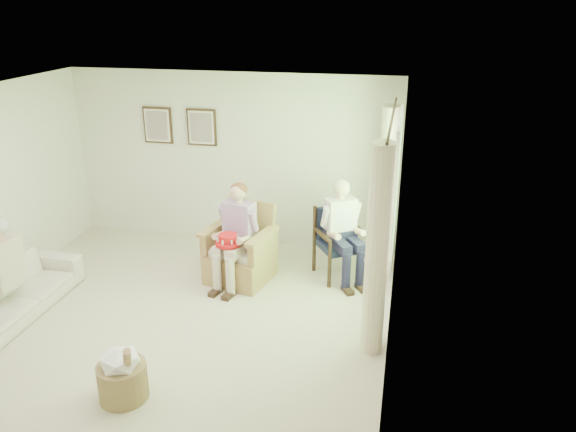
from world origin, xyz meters
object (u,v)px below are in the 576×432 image
(wood_armchair, at_px, (342,239))
(sofa, at_px, (12,293))
(wicker_armchair, at_px, (241,256))
(hatbox, at_px, (122,374))
(person_dark, at_px, (341,224))
(red_hat, at_px, (228,241))
(person_wicker, at_px, (237,229))

(wood_armchair, xyz_separation_m, sofa, (-3.73, -1.90, -0.23))
(wicker_armchair, distance_m, hatbox, 2.63)
(hatbox, bearing_deg, wicker_armchair, 81.33)
(wicker_armchair, relative_size, person_dark, 0.76)
(wood_armchair, relative_size, hatbox, 1.36)
(wicker_armchair, height_order, red_hat, wicker_armchair)
(person_wicker, distance_m, hatbox, 2.55)
(wicker_armchair, distance_m, sofa, 2.83)
(person_wicker, xyz_separation_m, red_hat, (-0.06, -0.20, -0.09))
(wicker_armchair, distance_m, red_hat, 0.50)
(person_dark, bearing_deg, wood_armchair, 57.59)
(person_dark, height_order, red_hat, person_dark)
(person_wicker, bearing_deg, wood_armchair, 37.03)
(sofa, height_order, person_wicker, person_wicker)
(person_dark, xyz_separation_m, red_hat, (-1.36, -0.62, -0.09))
(sofa, height_order, red_hat, red_hat)
(wood_armchair, height_order, sofa, wood_armchair)
(wood_armchair, height_order, hatbox, wood_armchair)
(sofa, relative_size, red_hat, 5.96)
(wicker_armchair, bearing_deg, person_wicker, -76.81)
(hatbox, bearing_deg, person_dark, 59.48)
(sofa, bearing_deg, person_dark, -64.96)
(sofa, xyz_separation_m, person_dark, (3.73, 1.74, 0.51))
(wood_armchair, height_order, person_wicker, person_wicker)
(person_wicker, bearing_deg, wicker_armchair, 103.19)
(person_wicker, height_order, person_dark, same)
(sofa, bearing_deg, wood_armchair, -63.03)
(wood_armchair, relative_size, person_dark, 0.69)
(wicker_armchair, xyz_separation_m, hatbox, (-0.40, -2.60, -0.06))
(person_dark, bearing_deg, red_hat, 172.05)
(wicker_armchair, bearing_deg, red_hat, -86.83)
(wicker_armchair, height_order, hatbox, wicker_armchair)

